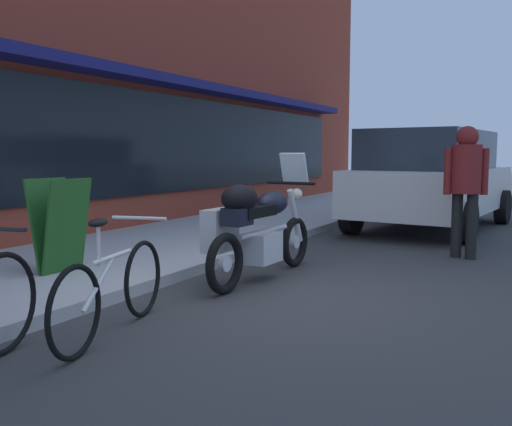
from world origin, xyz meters
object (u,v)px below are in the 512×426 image
at_px(parked_minivan, 432,178).
at_px(pedestrian_walking, 466,176).
at_px(touring_motorcycle, 255,226).
at_px(sandwich_board_sign, 60,225).
at_px(parked_bicycle, 112,289).

height_order(parked_minivan, pedestrian_walking, parked_minivan).
xyz_separation_m(parked_minivan, pedestrian_walking, (-2.77, -0.92, 0.15)).
bearing_deg(pedestrian_walking, parked_minivan, 18.48).
bearing_deg(touring_motorcycle, sandwich_board_sign, 119.13).
bearing_deg(parked_bicycle, sandwich_board_sign, 57.16).
xyz_separation_m(touring_motorcycle, parked_bicycle, (-2.12, 0.10, -0.24)).
bearing_deg(parked_minivan, parked_bicycle, 172.38).
distance_m(parked_minivan, sandwich_board_sign, 6.79).
bearing_deg(pedestrian_walking, touring_motorcycle, 143.58).
distance_m(parked_bicycle, parked_minivan, 7.42).
bearing_deg(sandwich_board_sign, parked_minivan, -23.42).
relative_size(parked_minivan, sandwich_board_sign, 4.70).
height_order(parked_minivan, sandwich_board_sign, parked_minivan).
bearing_deg(pedestrian_walking, sandwich_board_sign, 133.70).
height_order(parked_bicycle, sandwich_board_sign, sandwich_board_sign).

